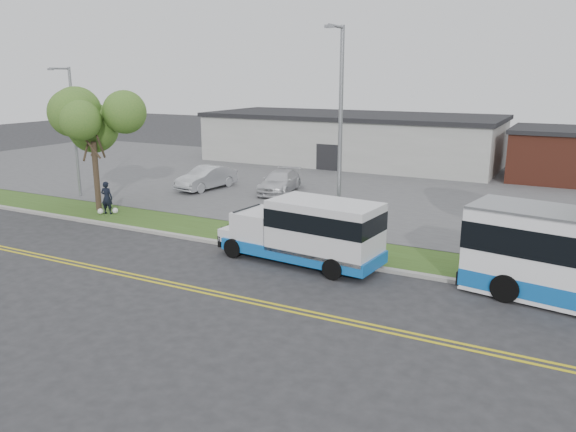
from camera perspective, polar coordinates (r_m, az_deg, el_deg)
The scene contains 17 objects.
ground at distance 24.20m, azimuth -4.12°, elevation -4.26°, with size 140.00×140.00×0.00m, color #28282B.
lane_line_north at distance 21.23m, azimuth -9.64°, elevation -7.10°, with size 70.00×0.12×0.01m, color gold.
lane_line_south at distance 21.01m, azimuth -10.14°, elevation -7.36°, with size 70.00×0.12×0.01m, color gold.
curb at distance 25.07m, azimuth -2.80°, elevation -3.40°, with size 80.00×0.30×0.15m, color #9E9B93.
verge at distance 26.57m, azimuth -0.82°, elevation -2.42°, with size 80.00×3.30×0.10m, color #344B19.
parking_lot at distance 39.19m, azimuth 9.10°, elevation 2.82°, with size 80.00×25.00×0.10m, color #4C4C4F.
commercial_building at distance 50.19m, azimuth 6.39°, elevation 7.83°, with size 25.40×10.40×4.35m.
brick_wing at distance 45.84m, azimuth 25.55°, elevation 5.67°, with size 6.30×7.30×3.90m.
tree_west at distance 33.25m, azimuth -19.31°, elevation 9.05°, with size 4.40×4.40×6.91m.
streetlight_near at distance 24.14m, azimuth 5.27°, elevation 8.40°, with size 0.35×1.53×9.50m.
streetlight_far at distance 37.74m, azimuth -20.98°, elevation 8.43°, with size 0.35×1.53×8.00m.
shuttle_bus at distance 22.99m, azimuth 2.22°, elevation -1.42°, with size 7.31×2.98×2.73m.
pedestrian at distance 32.68m, azimuth -17.93°, elevation 1.78°, with size 0.67×0.44×1.83m, color black.
parked_car_a at distance 38.40m, azimuth -8.29°, elevation 3.86°, with size 1.63×4.66×1.54m, color #B3B5BA.
parked_car_b at distance 36.95m, azimuth -0.86°, elevation 3.49°, with size 1.96×4.81×1.40m, color silver.
grocery_bag_left at distance 32.89m, azimuth -18.51°, elevation 0.46°, with size 0.32×0.32×0.32m, color white.
grocery_bag_right at distance 32.80m, azimuth -17.15°, elevation 0.53°, with size 0.32×0.32×0.32m, color white.
Camera 1 is at (12.20, -19.46, 7.62)m, focal length 35.00 mm.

